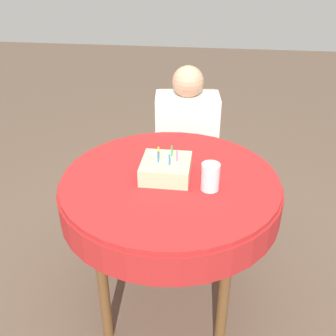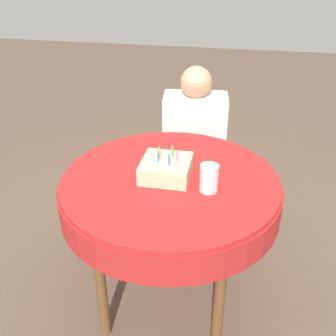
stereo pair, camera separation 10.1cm
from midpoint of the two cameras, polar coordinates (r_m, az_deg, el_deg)
ground_plane at (r=2.30m, az=1.57°, el=-18.31°), size 12.00×12.00×0.00m
dining_table at (r=1.84m, az=1.86°, el=-3.96°), size 1.02×1.02×0.78m
chair at (r=2.66m, az=4.83°, el=2.06°), size 0.44×0.44×0.88m
person at (r=2.49m, az=5.00°, el=4.71°), size 0.41×0.35×1.09m
birthday_cake at (r=1.78m, az=1.35°, el=-0.09°), size 0.22×0.22×0.13m
drinking_glass at (r=1.69m, az=7.67°, el=-1.50°), size 0.08×0.08×0.12m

